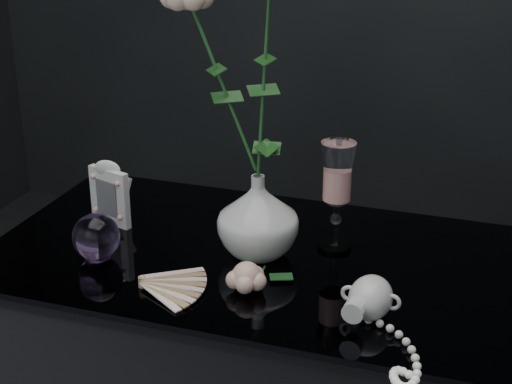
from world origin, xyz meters
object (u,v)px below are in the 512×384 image
(wine_glass, at_px, (337,197))
(vase, at_px, (258,216))
(loose_rose, at_px, (247,276))
(pearl_jar, at_px, (371,296))
(picture_frame, at_px, (109,192))
(paperweight, at_px, (96,237))

(wine_glass, bearing_deg, vase, -150.49)
(vase, xyz_separation_m, loose_rose, (0.03, -0.14, -0.05))
(loose_rose, height_order, pearl_jar, pearl_jar)
(wine_glass, bearing_deg, picture_frame, -175.38)
(loose_rose, xyz_separation_m, pearl_jar, (0.22, -0.02, 0.01))
(vase, relative_size, picture_frame, 1.15)
(vase, bearing_deg, picture_frame, 173.64)
(wine_glass, xyz_separation_m, paperweight, (-0.42, -0.19, -0.06))
(paperweight, distance_m, loose_rose, 0.31)
(loose_rose, bearing_deg, picture_frame, 161.97)
(vase, height_order, picture_frame, vase)
(wine_glass, distance_m, pearl_jar, 0.26)
(paperweight, relative_size, pearl_jar, 0.35)
(picture_frame, height_order, pearl_jar, picture_frame)
(vase, bearing_deg, paperweight, -158.32)
(picture_frame, bearing_deg, wine_glass, 21.95)
(loose_rose, bearing_deg, paperweight, -176.68)
(vase, xyz_separation_m, pearl_jar, (0.25, -0.15, -0.04))
(wine_glass, height_order, picture_frame, wine_glass)
(picture_frame, xyz_separation_m, loose_rose, (0.36, -0.17, -0.04))
(picture_frame, distance_m, pearl_jar, 0.61)
(picture_frame, bearing_deg, pearl_jar, -0.70)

